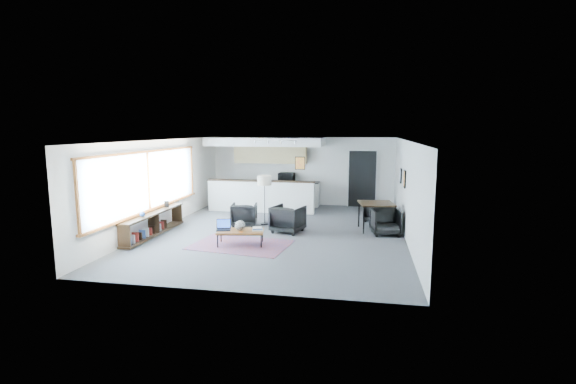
% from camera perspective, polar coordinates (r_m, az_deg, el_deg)
% --- Properties ---
extents(room, '(7.02, 9.02, 2.62)m').
position_cam_1_polar(room, '(11.72, -1.36, 0.72)').
color(room, '#4A4A4D').
rests_on(room, ground).
extents(window, '(0.10, 5.95, 1.66)m').
position_cam_1_polar(window, '(12.07, -18.59, 1.25)').
color(window, '#8CBFFF').
rests_on(window, room).
extents(console, '(0.35, 3.00, 0.80)m').
position_cam_1_polar(console, '(12.05, -18.00, -4.19)').
color(console, black).
rests_on(console, floor).
extents(kitchenette, '(4.20, 1.96, 2.60)m').
position_cam_1_polar(kitchenette, '(15.56, -2.88, 2.96)').
color(kitchenette, white).
rests_on(kitchenette, floor).
extents(doorway, '(1.10, 0.12, 2.15)m').
position_cam_1_polar(doorway, '(15.88, 10.11, 1.85)').
color(doorway, black).
rests_on(doorway, room).
extents(track_light, '(1.60, 0.07, 0.15)m').
position_cam_1_polar(track_light, '(13.89, -1.90, 7.04)').
color(track_light, silver).
rests_on(track_light, room).
extents(wall_art_lower, '(0.03, 0.38, 0.48)m').
position_cam_1_polar(wall_art_lower, '(11.88, 15.65, 1.73)').
color(wall_art_lower, black).
rests_on(wall_art_lower, room).
extents(wall_art_upper, '(0.03, 0.34, 0.44)m').
position_cam_1_polar(wall_art_upper, '(13.18, 15.15, 2.18)').
color(wall_art_upper, black).
rests_on(wall_art_upper, room).
extents(kilim_rug, '(2.59, 1.93, 0.01)m').
position_cam_1_polar(kilim_rug, '(10.70, -6.48, -7.18)').
color(kilim_rug, '#5E3449').
rests_on(kilim_rug, floor).
extents(coffee_table, '(1.26, 0.83, 0.38)m').
position_cam_1_polar(coffee_table, '(10.61, -6.51, -5.39)').
color(coffee_table, brown).
rests_on(coffee_table, floor).
extents(laptop, '(0.42, 0.38, 0.26)m').
position_cam_1_polar(laptop, '(10.74, -8.80, -4.70)').
color(laptop, black).
rests_on(laptop, coffee_table).
extents(ceramic_pot, '(0.26, 0.26, 0.26)m').
position_cam_1_polar(ceramic_pot, '(10.55, -6.57, -4.59)').
color(ceramic_pot, gray).
rests_on(ceramic_pot, coffee_table).
extents(book_stack, '(0.32, 0.28, 0.08)m').
position_cam_1_polar(book_stack, '(10.56, -4.20, -5.05)').
color(book_stack, silver).
rests_on(book_stack, coffee_table).
extents(coaster, '(0.12, 0.12, 0.01)m').
position_cam_1_polar(coaster, '(10.43, -6.47, -5.46)').
color(coaster, '#E5590C').
rests_on(coaster, coffee_table).
extents(armchair_left, '(0.84, 0.80, 0.76)m').
position_cam_1_polar(armchair_left, '(12.67, -6.03, -2.95)').
color(armchair_left, black).
rests_on(armchair_left, floor).
extents(armchair_right, '(0.99, 0.96, 0.84)m').
position_cam_1_polar(armchair_right, '(11.84, -0.01, -3.52)').
color(armchair_right, black).
rests_on(armchair_right, floor).
extents(floor_lamp, '(0.56, 0.56, 1.51)m').
position_cam_1_polar(floor_lamp, '(12.68, -3.25, 1.36)').
color(floor_lamp, black).
rests_on(floor_lamp, floor).
extents(dining_table, '(1.11, 1.11, 0.81)m').
position_cam_1_polar(dining_table, '(12.26, 11.99, -1.77)').
color(dining_table, black).
rests_on(dining_table, floor).
extents(dining_chair_near, '(0.75, 0.72, 0.67)m').
position_cam_1_polar(dining_chair_near, '(11.90, 13.22, -4.10)').
color(dining_chair_near, black).
rests_on(dining_chair_near, floor).
extents(dining_chair_far, '(0.69, 0.67, 0.59)m').
position_cam_1_polar(dining_chair_far, '(13.55, 11.97, -2.70)').
color(dining_chair_far, black).
rests_on(dining_chair_far, floor).
extents(microwave, '(0.62, 0.38, 0.40)m').
position_cam_1_polar(microwave, '(15.88, -0.20, 2.18)').
color(microwave, black).
rests_on(microwave, kitchenette).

